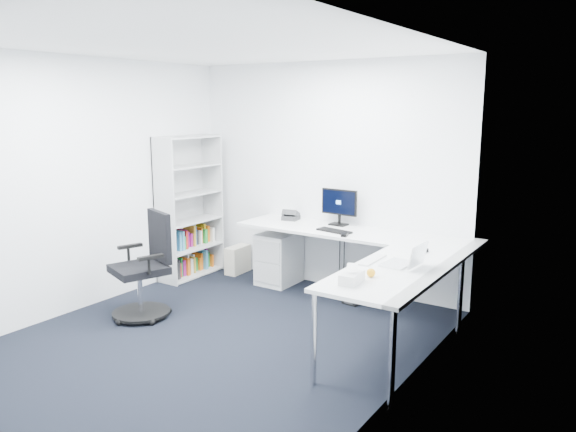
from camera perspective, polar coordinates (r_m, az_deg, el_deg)
The scene contains 21 objects.
ground at distance 5.47m, azimuth -7.56°, elevation -12.51°, with size 4.20×4.20×0.00m, color black.
ceiling at distance 5.04m, azimuth -8.38°, elevation 16.91°, with size 4.20×4.20×0.00m, color white.
wall_back at distance 6.78m, azimuth 3.83°, elevation 4.06°, with size 3.60×0.02×2.70m, color white.
wall_left at distance 6.40m, azimuth -20.19°, elevation 2.97°, with size 0.02×4.20×2.70m, color white.
wall_right at distance 4.14m, azimuth 11.17°, elevation -0.70°, with size 0.02×4.20×2.70m, color white.
l_desk at distance 6.12m, azimuth 4.96°, elevation -5.83°, with size 2.75×1.54×0.80m, color silver, non-canonical shape.
drawer_pedestal at distance 7.00m, azimuth -0.91°, elevation -4.29°, with size 0.42×0.52×0.64m, color silver.
bookshelf at distance 7.29m, azimuth -9.98°, elevation 0.90°, with size 0.35×0.91×1.82m, color #B7B9B9, non-canonical shape.
task_chair at distance 6.02m, azimuth -14.93°, elevation -4.96°, with size 0.62×0.62×1.10m, color black, non-canonical shape.
black_pc_tower at distance 6.45m, azimuth 7.19°, elevation -6.87°, with size 0.18×0.41×0.40m, color black.
beige_pc_tower at distance 7.49m, azimuth -5.13°, elevation -4.43°, with size 0.17×0.38×0.36m, color beige.
power_strip at distance 6.65m, azimuth 10.05°, elevation -8.03°, with size 0.34×0.06×0.04m, color silver.
monitor at distance 6.58m, azimuth 5.19°, elevation 0.94°, with size 0.46×0.15×0.44m, color black, non-canonical shape.
black_keyboard at distance 6.27m, azimuth 4.72°, elevation -1.52°, with size 0.41×0.15×0.02m, color black.
mouse at distance 6.06m, azimuth 5.77°, elevation -1.92°, with size 0.06×0.10×0.03m, color black.
desk_phone at distance 6.89m, azimuth 0.30°, elevation 0.14°, with size 0.18×0.18×0.13m, color #2C2C2F, non-canonical shape.
laptop at distance 5.04m, azimuth 11.08°, elevation -3.64°, with size 0.32×0.31×0.23m, color silver, non-canonical shape.
white_keyboard at distance 5.17m, azimuth 8.45°, elevation -4.40°, with size 0.12×0.43×0.01m, color silver.
headphones at distance 5.51m, azimuth 13.44°, elevation -3.42°, with size 0.12×0.19×0.05m, color black, non-canonical shape.
orange_fruit at distance 4.67m, azimuth 8.43°, elevation -5.73°, with size 0.07×0.07×0.07m, color orange.
tissue_box at distance 4.49m, azimuth 6.50°, elevation -6.26°, with size 0.13×0.25×0.09m, color silver.
Camera 1 is at (3.31, -3.76, 2.19)m, focal length 35.00 mm.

